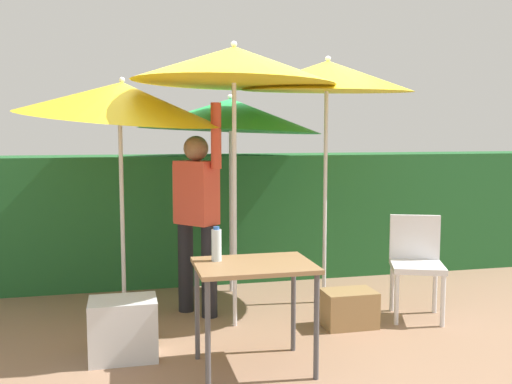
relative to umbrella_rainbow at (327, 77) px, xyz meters
name	(u,v)px	position (x,y,z in m)	size (l,w,h in m)	color
ground_plane	(264,323)	(-0.71, -0.45, -2.14)	(24.00, 24.00, 0.00)	#937056
hedge_row	(229,216)	(-0.71, 1.19, -1.45)	(8.00, 0.70, 1.38)	#23602D
umbrella_rainbow	(327,77)	(0.00, 0.00, 0.00)	(1.59, 1.60, 2.33)	silver
umbrella_orange	(121,100)	(-1.87, -0.02, -0.24)	(1.77, 1.76, 2.19)	silver
umbrella_yellow	(230,115)	(-0.80, 0.59, -0.34)	(1.84, 1.84, 2.01)	silver
umbrella_navy	(234,65)	(-0.97, -0.47, 0.03)	(1.67, 1.66, 2.36)	silver
person_vendor	(197,211)	(-1.24, -0.08, -1.21)	(0.43, 0.47, 1.88)	black
chair_plastic	(416,260)	(0.64, -0.58, -1.63)	(0.57, 0.57, 0.89)	silver
cooler_box	(123,329)	(-1.89, -0.97, -1.92)	(0.48, 0.34, 0.44)	silver
crate_cardboard	(349,308)	(-0.04, -0.70, -1.99)	(0.44, 0.30, 0.31)	#9E7A4C
folding_table	(254,276)	(-1.01, -1.36, -1.49)	(0.80, 0.60, 0.74)	#4C4C51
bottle_water	(216,245)	(-1.25, -1.23, -1.29)	(0.07, 0.07, 0.24)	silver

